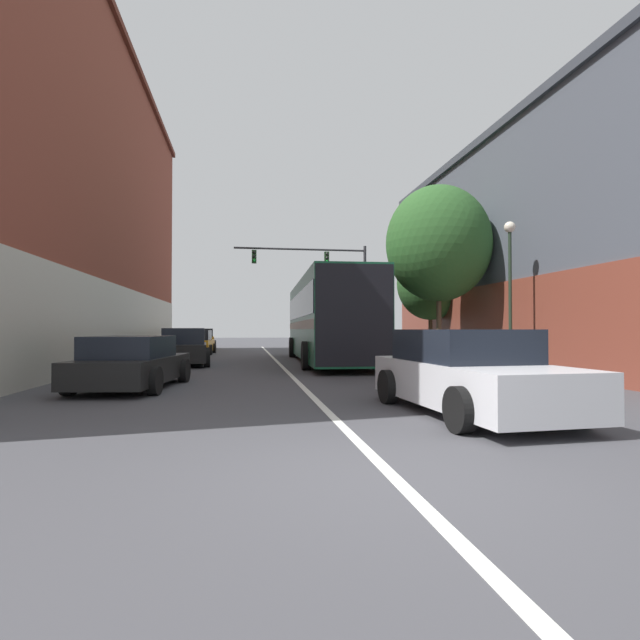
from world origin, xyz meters
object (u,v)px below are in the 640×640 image
at_px(parked_car_left_far, 197,343).
at_px(parked_car_left_distant, 184,348).
at_px(traffic_signal_gantry, 327,274).
at_px(street_lamp, 510,283).
at_px(street_tree_far, 430,283).
at_px(parked_car_left_mid, 200,340).
at_px(bus, 327,317).
at_px(hatchback_foreground, 468,373).
at_px(parked_car_left_near, 132,363).
at_px(street_tree_near, 439,244).

height_order(parked_car_left_far, parked_car_left_distant, parked_car_left_distant).
bearing_deg(parked_car_left_far, traffic_signal_gantry, -79.04).
height_order(parked_car_left_distant, street_lamp, street_lamp).
bearing_deg(street_tree_far, parked_car_left_mid, 128.36).
xyz_separation_m(bus, parked_car_left_distant, (-5.84, -0.92, -1.25)).
xyz_separation_m(hatchback_foreground, parked_car_left_far, (-6.41, 21.21, -0.03)).
height_order(parked_car_left_far, street_tree_far, street_tree_far).
height_order(parked_car_left_mid, street_lamp, street_lamp).
distance_m(parked_car_left_far, street_lamp, 18.61).
distance_m(hatchback_foreground, street_tree_far, 14.61).
bearing_deg(street_tree_far, parked_car_left_near, -140.39).
height_order(parked_car_left_far, street_lamp, street_lamp).
bearing_deg(street_lamp, parked_car_left_near, -171.46).
distance_m(parked_car_left_far, parked_car_left_distant, 8.98).
height_order(traffic_signal_gantry, street_tree_far, traffic_signal_gantry).
xyz_separation_m(parked_car_left_near, parked_car_left_mid, (-0.42, 23.46, 0.09)).
relative_size(bus, parked_car_left_far, 3.25).
height_order(street_lamp, street_tree_near, street_tree_near).
bearing_deg(parked_car_left_near, street_lamp, -74.75).
bearing_deg(street_tree_near, parked_car_left_mid, 118.77).
distance_m(bus, hatchback_foreground, 13.22).
height_order(street_tree_near, street_tree_far, street_tree_near).
bearing_deg(traffic_signal_gantry, hatchback_foreground, -93.42).
bearing_deg(parked_car_left_distant, hatchback_foreground, -158.02).
xyz_separation_m(hatchback_foreground, street_lamp, (4.24, 6.10, 2.15)).
xyz_separation_m(street_lamp, street_tree_far, (0.35, 7.48, 0.67)).
xyz_separation_m(parked_car_left_far, street_tree_far, (11.00, -7.63, 2.86)).
bearing_deg(bus, street_tree_near, -133.76).
distance_m(traffic_signal_gantry, street_lamp, 16.76).
bearing_deg(parked_car_left_far, parked_car_left_near, -178.32).
relative_size(hatchback_foreground, parked_car_left_far, 1.14).
distance_m(hatchback_foreground, parked_car_left_mid, 28.78).
distance_m(parked_car_left_near, parked_car_left_distant, 7.74).
relative_size(parked_car_left_distant, street_tree_near, 0.63).
bearing_deg(hatchback_foreground, traffic_signal_gantry, -7.32).
relative_size(street_lamp, street_tree_far, 0.91).
bearing_deg(parked_car_left_mid, street_lamp, -156.84).
height_order(bus, parked_car_left_distant, bus).
bearing_deg(parked_car_left_mid, parked_car_left_near, 177.43).
xyz_separation_m(parked_car_left_distant, street_lamp, (10.30, -6.14, 2.14)).
bearing_deg(bus, parked_car_left_mid, 25.97).
bearing_deg(traffic_signal_gantry, parked_car_left_near, -113.22).
relative_size(hatchback_foreground, street_tree_far, 0.89).
relative_size(parked_car_left_near, parked_car_left_distant, 1.05).
bearing_deg(traffic_signal_gantry, parked_car_left_mid, 146.08).
bearing_deg(bus, parked_car_left_far, 39.58).
xyz_separation_m(parked_car_left_mid, street_tree_far, (11.38, -14.39, 2.80)).
xyz_separation_m(parked_car_left_near, street_tree_near, (9.72, 4.99, 3.97)).
xyz_separation_m(hatchback_foreground, parked_car_left_distant, (-6.06, 12.24, 0.01)).
distance_m(parked_car_left_distant, street_lamp, 12.18).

